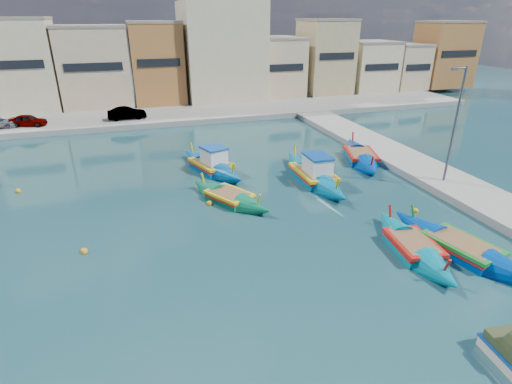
{
  "coord_description": "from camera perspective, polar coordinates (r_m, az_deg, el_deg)",
  "views": [
    {
      "loc": [
        -2.44,
        -14.26,
        10.77
      ],
      "look_at": [
        4.0,
        6.0,
        1.4
      ],
      "focal_mm": 28.0,
      "sensor_mm": 36.0,
      "label": 1
    }
  ],
  "objects": [
    {
      "name": "north_quay",
      "position": [
        47.49,
        -14.48,
        10.31
      ],
      "size": [
        80.0,
        8.0,
        0.6
      ],
      "primitive_type": "cube",
      "color": "gray",
      "rests_on": "ground"
    },
    {
      "name": "luzzu_blue_south",
      "position": [
        22.31,
        27.29,
        -7.25
      ],
      "size": [
        3.84,
        8.82,
        2.48
      ],
      "color": "#003EA0",
      "rests_on": "ground"
    },
    {
      "name": "church_block",
      "position": [
        55.72,
        -5.05,
        21.27
      ],
      "size": [
        10.0,
        10.0,
        19.1
      ],
      "color": "beige",
      "rests_on": "ground"
    },
    {
      "name": "luzzu_cyan_mid",
      "position": [
        33.63,
        14.71,
        4.81
      ],
      "size": [
        4.74,
        9.17,
        2.65
      ],
      "color": "#003DA0",
      "rests_on": "ground"
    },
    {
      "name": "luzzu_turquoise_cabin",
      "position": [
        28.75,
        8.22,
        2.35
      ],
      "size": [
        2.29,
        9.88,
        3.17
      ],
      "color": "#006D9B",
      "rests_on": "ground"
    },
    {
      "name": "ground",
      "position": [
        18.03,
        -6.52,
        -13.06
      ],
      "size": [
        160.0,
        160.0,
        0.0
      ],
      "primitive_type": "plane",
      "color": "#14353E",
      "rests_on": "ground"
    },
    {
      "name": "luzzu_blue_cabin",
      "position": [
        30.51,
        -6.38,
        3.71
      ],
      "size": [
        4.69,
        8.76,
        3.03
      ],
      "color": "#005AA6",
      "rests_on": "ground"
    },
    {
      "name": "north_townhouses",
      "position": [
        54.7,
        -8.32,
        17.49
      ],
      "size": [
        83.2,
        7.87,
        10.19
      ],
      "color": "#C6AB89",
      "rests_on": "ground"
    },
    {
      "name": "mooring_buoys",
      "position": [
        23.94,
        -7.06,
        -2.93
      ],
      "size": [
        23.74,
        25.61,
        0.36
      ],
      "color": "#F1A419",
      "rests_on": "ground"
    },
    {
      "name": "quay_street_lamp",
      "position": [
        29.1,
        26.44,
        8.55
      ],
      "size": [
        1.18,
        0.16,
        8.0
      ],
      "color": "#595B60",
      "rests_on": "ground"
    },
    {
      "name": "luzzu_green",
      "position": [
        25.29,
        -3.83,
        -0.88
      ],
      "size": [
        5.05,
        6.99,
        2.21
      ],
      "color": "#0A7149",
      "rests_on": "ground"
    },
    {
      "name": "luzzu_cyan_south",
      "position": [
        21.48,
        21.51,
        -7.41
      ],
      "size": [
        2.88,
        7.54,
        2.29
      ],
      "color": "#008098",
      "rests_on": "ground"
    },
    {
      "name": "parked_cars",
      "position": [
        46.41,
        -27.14,
        9.33
      ],
      "size": [
        16.76,
        2.23,
        1.32
      ],
      "color": "#4C1919",
      "rests_on": "north_quay"
    }
  ]
}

